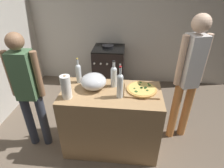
# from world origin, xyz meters

# --- Properties ---
(ground_plane) EXTENTS (4.41, 3.06, 0.02)m
(ground_plane) POSITION_xyz_m (0.00, 1.23, -0.01)
(ground_plane) COLOR #6B5B4C
(kitchen_wall_rear) EXTENTS (4.41, 0.10, 2.60)m
(kitchen_wall_rear) POSITION_xyz_m (0.00, 2.51, 1.30)
(kitchen_wall_rear) COLOR beige
(kitchen_wall_rear) RESTS_ON ground_plane
(counter) EXTENTS (1.20, 0.62, 0.88)m
(counter) POSITION_xyz_m (-0.09, 0.55, 0.44)
(counter) COLOR tan
(counter) RESTS_ON ground_plane
(cutting_board) EXTENTS (0.40, 0.32, 0.02)m
(cutting_board) POSITION_xyz_m (0.27, 0.60, 0.89)
(cutting_board) COLOR tan
(cutting_board) RESTS_ON counter
(pizza) EXTENTS (0.36, 0.36, 0.03)m
(pizza) POSITION_xyz_m (0.27, 0.60, 0.91)
(pizza) COLOR tan
(pizza) RESTS_ON cutting_board
(mixing_bowl) EXTENTS (0.31, 0.31, 0.19)m
(mixing_bowl) POSITION_xyz_m (-0.31, 0.62, 0.98)
(mixing_bowl) COLOR #B2B2B7
(mixing_bowl) RESTS_ON counter
(paper_towel_roll) EXTENTS (0.11, 0.11, 0.28)m
(paper_towel_roll) POSITION_xyz_m (-0.57, 0.39, 1.02)
(paper_towel_roll) COLOR white
(paper_towel_roll) RESTS_ON counter
(wine_bottle_green) EXTENTS (0.07, 0.07, 0.33)m
(wine_bottle_green) POSITION_xyz_m (-0.52, 0.74, 1.02)
(wine_bottle_green) COLOR silver
(wine_bottle_green) RESTS_ON counter
(wine_bottle_amber) EXTENTS (0.07, 0.07, 0.38)m
(wine_bottle_amber) POSITION_xyz_m (0.02, 0.46, 1.04)
(wine_bottle_amber) COLOR silver
(wine_bottle_amber) RESTS_ON counter
(wine_bottle_clear) EXTENTS (0.07, 0.07, 0.34)m
(wine_bottle_clear) POSITION_xyz_m (-0.07, 0.69, 1.03)
(wine_bottle_clear) COLOR silver
(wine_bottle_clear) RESTS_ON counter
(stove) EXTENTS (0.60, 0.59, 0.91)m
(stove) POSITION_xyz_m (-0.30, 2.11, 0.44)
(stove) COLOR black
(stove) RESTS_ON ground_plane
(person_in_stripes) EXTENTS (0.40, 0.21, 1.58)m
(person_in_stripes) POSITION_xyz_m (-1.09, 0.49, 0.91)
(person_in_stripes) COLOR #383D4C
(person_in_stripes) RESTS_ON ground_plane
(person_in_red) EXTENTS (0.36, 0.25, 1.74)m
(person_in_red) POSITION_xyz_m (0.85, 0.84, 1.01)
(person_in_red) COLOR #D88C4C
(person_in_red) RESTS_ON ground_plane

